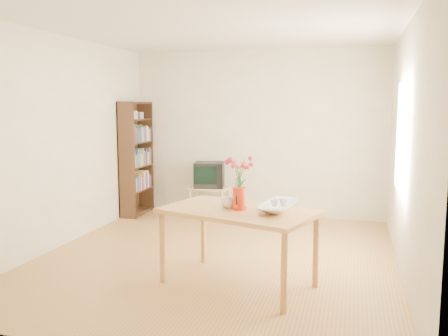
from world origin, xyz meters
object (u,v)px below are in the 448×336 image
(mug, at_px, (228,202))
(bowl, at_px, (279,189))
(table, at_px, (238,218))
(pitcher, at_px, (239,199))
(television, at_px, (210,174))

(mug, xyz_separation_m, bowl, (0.49, 0.03, 0.15))
(table, height_order, pitcher, pitcher)
(mug, relative_size, bowl, 0.31)
(bowl, bearing_deg, television, 119.46)
(table, xyz_separation_m, mug, (-0.11, 0.05, 0.13))
(table, relative_size, pitcher, 7.39)
(television, bearing_deg, table, -78.72)
(mug, bearing_deg, bowl, 162.60)
(table, relative_size, mug, 11.93)
(table, relative_size, television, 3.10)
(mug, bearing_deg, television, -90.23)
(mug, height_order, bowl, bowl)
(table, bearing_deg, pitcher, 85.18)
(pitcher, bearing_deg, television, 110.62)
(table, relative_size, bowl, 3.71)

